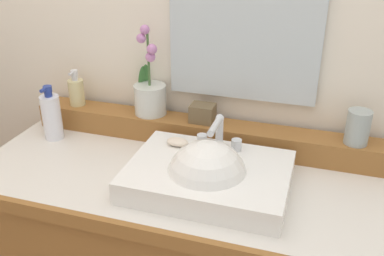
# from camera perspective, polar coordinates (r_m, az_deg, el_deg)

# --- Properties ---
(wall_back) EXTENTS (3.01, 0.20, 2.58)m
(wall_back) POSITION_cam_1_polar(r_m,az_deg,el_deg) (1.54, 3.20, 15.59)
(wall_back) COLOR silver
(wall_back) RESTS_ON ground
(back_ledge) EXTENTS (1.22, 0.10, 0.08)m
(back_ledge) POSITION_cam_1_polar(r_m,az_deg,el_deg) (1.51, 1.17, -0.56)
(back_ledge) COLOR #945E2C
(back_ledge) RESTS_ON vanity_cabinet
(sink_basin) EXTENTS (0.46, 0.34, 0.27)m
(sink_basin) POSITION_cam_1_polar(r_m,az_deg,el_deg) (1.26, 2.06, -6.58)
(sink_basin) COLOR white
(sink_basin) RESTS_ON vanity_cabinet
(soap_bar) EXTENTS (0.07, 0.04, 0.02)m
(soap_bar) POSITION_cam_1_polar(r_m,az_deg,el_deg) (1.36, -1.92, -1.84)
(soap_bar) COLOR beige
(soap_bar) RESTS_ON sink_basin
(potted_plant) EXTENTS (0.11, 0.11, 0.32)m
(potted_plant) POSITION_cam_1_polar(r_m,az_deg,el_deg) (1.53, -5.57, 4.60)
(potted_plant) COLOR silver
(potted_plant) RESTS_ON back_ledge
(soap_dispenser) EXTENTS (0.06, 0.06, 0.13)m
(soap_dispenser) POSITION_cam_1_polar(r_m,az_deg,el_deg) (1.66, -14.96, 4.71)
(soap_dispenser) COLOR #D2C48B
(soap_dispenser) RESTS_ON back_ledge
(tumbler_cup) EXTENTS (0.07, 0.07, 0.11)m
(tumbler_cup) POSITION_cam_1_polar(r_m,az_deg,el_deg) (1.41, 20.97, 0.08)
(tumbler_cup) COLOR #99A2A0
(tumbler_cup) RESTS_ON back_ledge
(trinket_box) EXTENTS (0.08, 0.07, 0.06)m
(trinket_box) POSITION_cam_1_polar(r_m,az_deg,el_deg) (1.47, 1.40, 1.97)
(trinket_box) COLOR brown
(trinket_box) RESTS_ON back_ledge
(lotion_bottle) EXTENTS (0.07, 0.07, 0.20)m
(lotion_bottle) POSITION_cam_1_polar(r_m,az_deg,el_deg) (1.60, -17.96, 1.49)
(lotion_bottle) COLOR white
(lotion_bottle) RESTS_ON vanity_cabinet
(mirror) EXTENTS (0.49, 0.02, 0.46)m
(mirror) POSITION_cam_1_polar(r_m,az_deg,el_deg) (1.41, 6.86, 12.77)
(mirror) COLOR silver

